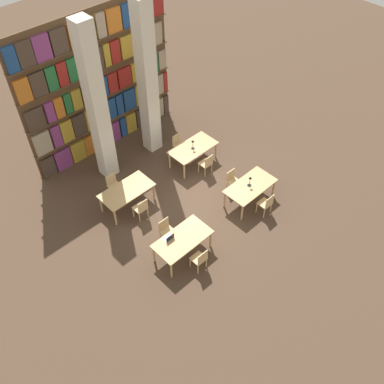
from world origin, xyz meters
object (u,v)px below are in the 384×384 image
object	(u,v)px
laptop	(169,238)
desk_lamp_1	(193,143)
reading_table_1	(250,187)
chair_4	(141,208)
reading_table_0	(182,240)
reading_table_3	(193,149)
chair_5	(114,185)
chair_0	(200,259)
chair_6	(207,163)
desk_lamp_0	(250,180)
chair_3	(233,180)
reading_table_2	(127,192)
pillar_left	(97,107)
chair_1	(166,230)
chair_7	(179,144)
chair_2	(266,204)
pillar_center	(147,82)

from	to	relation	value
laptop	desk_lamp_1	bearing A→B (deg)	-143.81
reading_table_1	chair_4	world-z (taller)	chair_4
reading_table_0	reading_table_1	xyz separation A→B (m)	(3.26, 0.05, 0.00)
reading_table_3	reading_table_0	bearing A→B (deg)	-138.24
chair_5	reading_table_0	bearing A→B (deg)	89.79
chair_0	chair_4	world-z (taller)	same
reading_table_3	chair_6	world-z (taller)	chair_6
laptop	chair_4	world-z (taller)	laptop
chair_0	desk_lamp_0	bearing A→B (deg)	14.83
desk_lamp_1	reading_table_1	bearing A→B (deg)	-88.14
chair_6	chair_3	bearing A→B (deg)	-88.13
reading_table_2	desk_lamp_1	distance (m)	3.16
pillar_left	chair_1	distance (m)	4.70
chair_1	chair_7	distance (m)	4.29
pillar_left	chair_5	world-z (taller)	pillar_left
desk_lamp_0	reading_table_2	bearing A→B (deg)	139.17
desk_lamp_1	chair_2	bearing A→B (deg)	-89.11
chair_4	chair_1	bearing A→B (deg)	-90.40
desk_lamp_0	pillar_center	bearing A→B (deg)	96.24
chair_1	laptop	size ratio (longest dim) A/B	2.79
chair_0	chair_7	size ratio (longest dim) A/B	1.00
desk_lamp_0	chair_0	bearing A→B (deg)	-165.17
chair_0	desk_lamp_1	bearing A→B (deg)	48.72
chair_6	desk_lamp_1	xyz separation A→B (m)	(-0.01, 0.73, 0.55)
chair_5	laptop	bearing A→B (deg)	84.55
reading_table_0	desk_lamp_0	xyz separation A→B (m)	(3.23, 0.08, 0.36)
chair_5	reading_table_3	xyz separation A→B (m)	(3.21, -0.74, 0.20)
chair_2	chair_4	distance (m)	4.26
reading_table_0	reading_table_1	world-z (taller)	same
reading_table_2	reading_table_1	bearing A→B (deg)	-40.88
pillar_center	reading_table_2	world-z (taller)	pillar_center
laptop	chair_6	bearing A→B (deg)	-152.50
chair_0	reading_table_3	bearing A→B (deg)	48.59
pillar_left	laptop	xyz separation A→B (m)	(-0.85, -4.42, -2.18)
chair_7	reading_table_1	bearing A→B (deg)	91.23
chair_2	reading_table_2	xyz separation A→B (m)	(-3.19, 3.56, 0.20)
laptop	reading_table_2	bearing A→B (deg)	-97.48
reading_table_3	desk_lamp_1	distance (m)	0.36
reading_table_3	reading_table_2	bearing A→B (deg)	-179.38
chair_0	chair_3	world-z (taller)	same
chair_3	chair_5	bearing A→B (deg)	-41.03
chair_1	pillar_center	bearing A→B (deg)	-124.60
pillar_left	reading_table_2	size ratio (longest dim) A/B	3.25
chair_4	chair_7	bearing A→B (deg)	26.47
desk_lamp_0	chair_5	size ratio (longest dim) A/B	0.46
desk_lamp_0	chair_6	xyz separation A→B (m)	(-0.05, 2.03, -0.56)
reading_table_0	reading_table_1	bearing A→B (deg)	0.90
reading_table_0	chair_3	size ratio (longest dim) A/B	2.06
chair_4	chair_7	xyz separation A→B (m)	(3.17, 1.58, 0.00)
pillar_left	pillar_center	size ratio (longest dim) A/B	1.00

